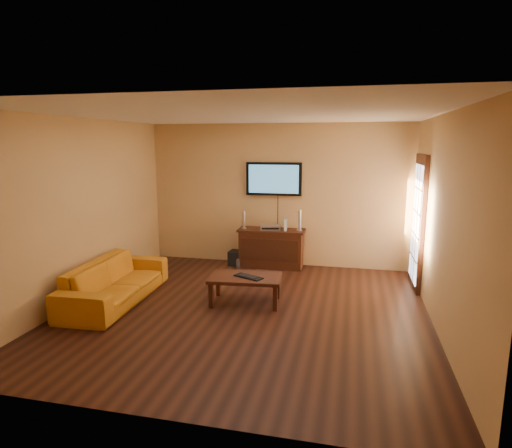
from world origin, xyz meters
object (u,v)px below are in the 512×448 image
(media_console, at_px, (271,248))
(bottle, at_px, (238,264))
(coffee_table, at_px, (245,280))
(speaker_right, at_px, (300,221))
(subwoofer, at_px, (237,258))
(speaker_left, at_px, (244,220))
(sofa, at_px, (115,275))
(av_receiver, at_px, (270,227))
(game_console, at_px, (286,224))
(television, at_px, (274,179))
(keyboard, at_px, (248,277))

(media_console, height_order, bottle, media_console)
(coffee_table, xyz_separation_m, speaker_right, (0.54, 1.96, 0.55))
(coffee_table, height_order, subwoofer, coffee_table)
(coffee_table, xyz_separation_m, speaker_left, (-0.52, 1.93, 0.52))
(bottle, bearing_deg, sofa, -124.58)
(sofa, xyz_separation_m, subwoofer, (1.25, 2.26, -0.27))
(speaker_left, xyz_separation_m, speaker_right, (1.06, 0.03, 0.02))
(speaker_right, xyz_separation_m, av_receiver, (-0.55, -0.02, -0.14))
(media_console, height_order, coffee_table, media_console)
(media_console, distance_m, game_console, 0.55)
(television, height_order, coffee_table, television)
(av_receiver, height_order, game_console, game_console)
(speaker_left, height_order, av_receiver, speaker_left)
(sofa, xyz_separation_m, av_receiver, (1.90, 2.28, 0.36))
(speaker_left, distance_m, speaker_right, 1.06)
(coffee_table, distance_m, speaker_right, 2.11)
(speaker_right, distance_m, av_receiver, 0.57)
(speaker_right, bearing_deg, coffee_table, -105.49)
(av_receiver, xyz_separation_m, subwoofer, (-0.65, -0.02, -0.63))
(coffee_table, bearing_deg, sofa, -169.93)
(av_receiver, relative_size, subwoofer, 1.33)
(television, xyz_separation_m, speaker_left, (-0.53, -0.22, -0.78))
(bottle, bearing_deg, subwoofer, 109.72)
(subwoofer, xyz_separation_m, bottle, (0.10, -0.29, -0.04))
(game_console, height_order, keyboard, game_console)
(television, xyz_separation_m, subwoofer, (-0.67, -0.23, -1.52))
(television, height_order, bottle, television)
(speaker_left, relative_size, av_receiver, 0.90)
(av_receiver, distance_m, subwoofer, 0.91)
(sofa, height_order, speaker_right, speaker_right)
(keyboard, bearing_deg, sofa, -171.81)
(sofa, bearing_deg, coffee_table, -82.47)
(sofa, height_order, av_receiver, same)
(bottle, bearing_deg, av_receiver, 29.82)
(speaker_left, bearing_deg, av_receiver, 1.21)
(television, height_order, speaker_left, television)
(coffee_table, bearing_deg, keyboard, -42.92)
(television, distance_m, keyboard, 2.53)
(television, relative_size, speaker_right, 2.75)
(sofa, height_order, bottle, sofa)
(speaker_right, bearing_deg, keyboard, -103.48)
(keyboard, bearing_deg, subwoofer, 110.07)
(sofa, relative_size, speaker_right, 5.39)
(media_console, bearing_deg, game_console, -6.87)
(coffee_table, xyz_separation_m, av_receiver, (-0.01, 1.94, 0.41))
(media_console, bearing_deg, sofa, -130.04)
(speaker_left, xyz_separation_m, av_receiver, (0.51, 0.01, -0.11))
(game_console, bearing_deg, media_console, 169.18)
(media_console, relative_size, sofa, 0.60)
(coffee_table, relative_size, speaker_right, 2.84)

